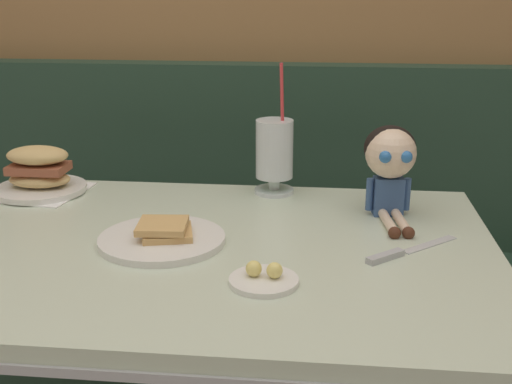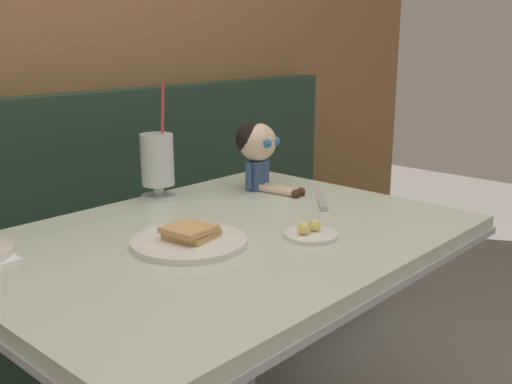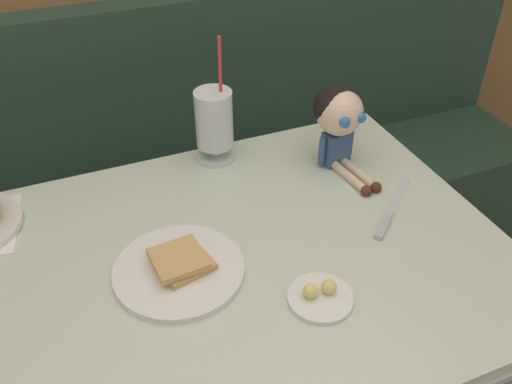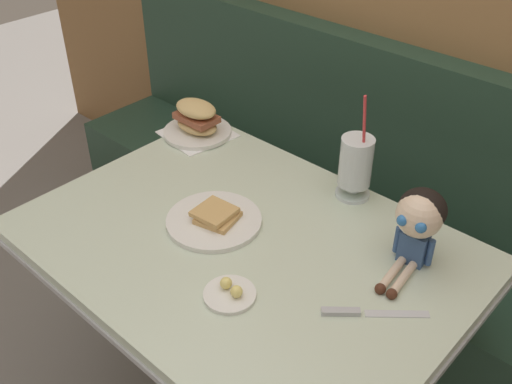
{
  "view_description": "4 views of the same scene",
  "coord_description": "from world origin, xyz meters",
  "px_view_note": "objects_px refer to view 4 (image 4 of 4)",
  "views": [
    {
      "loc": [
        0.21,
        -1.0,
        1.23
      ],
      "look_at": [
        0.08,
        0.18,
        0.85
      ],
      "focal_mm": 46.32,
      "sensor_mm": 36.0,
      "label": 1
    },
    {
      "loc": [
        -0.91,
        -0.75,
        1.18
      ],
      "look_at": [
        0.1,
        0.17,
        0.82
      ],
      "focal_mm": 42.28,
      "sensor_mm": 36.0,
      "label": 2
    },
    {
      "loc": [
        -0.25,
        -0.56,
        1.5
      ],
      "look_at": [
        0.07,
        0.22,
        0.85
      ],
      "focal_mm": 38.57,
      "sensor_mm": 36.0,
      "label": 3
    },
    {
      "loc": [
        0.8,
        -0.65,
        1.7
      ],
      "look_at": [
        -0.02,
        0.25,
        0.85
      ],
      "focal_mm": 41.68,
      "sensor_mm": 36.0,
      "label": 4
    }
  ],
  "objects_px": {
    "toast_plate": "(214,219)",
    "butter_saucer": "(230,293)",
    "milkshake_glass": "(356,164)",
    "butter_knife": "(356,312)",
    "seated_doll": "(419,218)",
    "sandwich_plate": "(197,122)"
  },
  "relations": [
    {
      "from": "butter_knife",
      "to": "butter_saucer",
      "type": "bearing_deg",
      "value": -148.55
    },
    {
      "from": "sandwich_plate",
      "to": "butter_knife",
      "type": "distance_m",
      "value": 0.88
    },
    {
      "from": "butter_knife",
      "to": "seated_doll",
      "type": "distance_m",
      "value": 0.26
    },
    {
      "from": "milkshake_glass",
      "to": "butter_knife",
      "type": "distance_m",
      "value": 0.46
    },
    {
      "from": "butter_knife",
      "to": "milkshake_glass",
      "type": "bearing_deg",
      "value": 126.05
    },
    {
      "from": "butter_saucer",
      "to": "seated_doll",
      "type": "height_order",
      "value": "seated_doll"
    },
    {
      "from": "sandwich_plate",
      "to": "toast_plate",
      "type": "bearing_deg",
      "value": -37.53
    },
    {
      "from": "toast_plate",
      "to": "sandwich_plate",
      "type": "height_order",
      "value": "sandwich_plate"
    },
    {
      "from": "butter_saucer",
      "to": "milkshake_glass",
      "type": "bearing_deg",
      "value": 92.63
    },
    {
      "from": "toast_plate",
      "to": "butter_saucer",
      "type": "bearing_deg",
      "value": -36.77
    },
    {
      "from": "sandwich_plate",
      "to": "seated_doll",
      "type": "bearing_deg",
      "value": -4.87
    },
    {
      "from": "milkshake_glass",
      "to": "butter_knife",
      "type": "xyz_separation_m",
      "value": [
        0.26,
        -0.36,
        -0.1
      ]
    },
    {
      "from": "toast_plate",
      "to": "milkshake_glass",
      "type": "distance_m",
      "value": 0.41
    },
    {
      "from": "seated_doll",
      "to": "milkshake_glass",
      "type": "bearing_deg",
      "value": 153.6
    },
    {
      "from": "toast_plate",
      "to": "milkshake_glass",
      "type": "xyz_separation_m",
      "value": [
        0.19,
        0.35,
        0.09
      ]
    },
    {
      "from": "sandwich_plate",
      "to": "butter_knife",
      "type": "relative_size",
      "value": 1.2
    },
    {
      "from": "butter_saucer",
      "to": "seated_doll",
      "type": "relative_size",
      "value": 0.54
    },
    {
      "from": "butter_knife",
      "to": "seated_doll",
      "type": "relative_size",
      "value": 0.84
    },
    {
      "from": "sandwich_plate",
      "to": "seated_doll",
      "type": "height_order",
      "value": "seated_doll"
    },
    {
      "from": "milkshake_glass",
      "to": "seated_doll",
      "type": "height_order",
      "value": "milkshake_glass"
    },
    {
      "from": "seated_doll",
      "to": "butter_saucer",
      "type": "bearing_deg",
      "value": -122.19
    },
    {
      "from": "sandwich_plate",
      "to": "butter_knife",
      "type": "height_order",
      "value": "sandwich_plate"
    }
  ]
}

